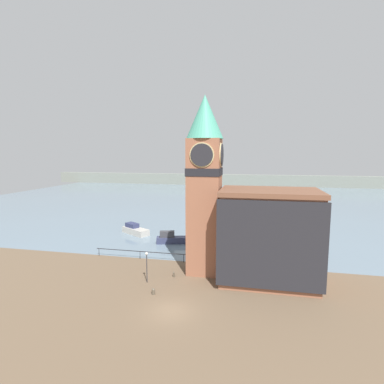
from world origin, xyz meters
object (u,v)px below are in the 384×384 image
(boat_near, at_px, (172,239))
(lamp_post, at_px, (147,261))
(mooring_bollard_far, at_px, (153,291))
(mooring_bollard_near, at_px, (174,274))
(pier_building, at_px, (269,236))
(clock_tower, at_px, (205,181))
(boat_far, at_px, (135,230))

(boat_near, distance_m, lamp_post, 15.14)
(mooring_bollard_far, relative_size, lamp_post, 0.19)
(mooring_bollard_near, bearing_deg, pier_building, 6.68)
(pier_building, bearing_deg, boat_near, 141.31)
(clock_tower, relative_size, boat_far, 3.60)
(mooring_bollard_far, bearing_deg, mooring_bollard_near, 78.98)
(mooring_bollard_far, bearing_deg, boat_far, 116.87)
(lamp_post, bearing_deg, pier_building, 13.92)
(boat_far, xyz_separation_m, mooring_bollard_far, (11.01, -21.74, -0.36))
(mooring_bollard_near, bearing_deg, boat_near, 106.67)
(pier_building, xyz_separation_m, lamp_post, (-13.30, -3.29, -2.75))
(boat_far, xyz_separation_m, mooring_bollard_near, (11.92, -17.06, -0.36))
(mooring_bollard_near, xyz_separation_m, lamp_post, (-2.58, -2.04, 2.15))
(mooring_bollard_near, relative_size, mooring_bollard_far, 0.97)
(clock_tower, bearing_deg, boat_far, 135.93)
(clock_tower, height_order, lamp_post, clock_tower)
(boat_far, bearing_deg, mooring_bollard_near, -23.49)
(clock_tower, relative_size, pier_building, 1.93)
(boat_far, height_order, lamp_post, lamp_post)
(pier_building, distance_m, mooring_bollard_near, 11.85)
(mooring_bollard_far, height_order, lamp_post, lamp_post)
(boat_near, bearing_deg, mooring_bollard_far, -95.22)
(clock_tower, distance_m, mooring_bollard_near, 11.58)
(pier_building, relative_size, boat_far, 1.87)
(boat_near, relative_size, boat_far, 0.94)
(mooring_bollard_near, xyz_separation_m, mooring_bollard_far, (-0.91, -4.68, 0.00))
(lamp_post, bearing_deg, mooring_bollard_near, 38.32)
(clock_tower, bearing_deg, boat_near, 123.90)
(pier_building, xyz_separation_m, mooring_bollard_far, (-11.63, -5.93, -4.90))
(mooring_bollard_near, bearing_deg, lamp_post, -141.68)
(lamp_post, bearing_deg, boat_far, 116.07)
(mooring_bollard_far, xyz_separation_m, lamp_post, (-1.67, 2.64, 2.15))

